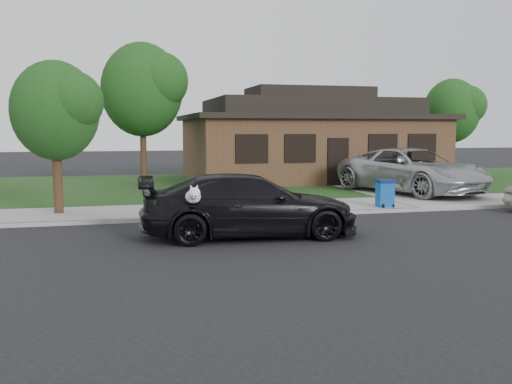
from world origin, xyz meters
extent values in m
plane|color=black|center=(0.00, 0.00, 0.00)|extent=(120.00, 120.00, 0.00)
cube|color=gray|center=(0.00, 5.00, 0.06)|extent=(60.00, 3.00, 0.12)
cube|color=gray|center=(0.00, 3.50, 0.06)|extent=(60.00, 0.12, 0.12)
cube|color=#193814|center=(0.00, 13.00, 0.07)|extent=(60.00, 13.00, 0.13)
cube|color=gray|center=(6.00, 10.00, 0.07)|extent=(4.50, 13.00, 0.14)
imported|color=black|center=(-2.63, 0.62, 0.78)|extent=(5.51, 2.50, 1.56)
ellipsoid|color=white|center=(-4.15, -0.32, 1.15)|extent=(0.34, 0.40, 0.30)
sphere|color=white|center=(-4.15, -0.55, 1.25)|extent=(0.26, 0.26, 0.26)
cube|color=white|center=(-4.15, -0.67, 1.21)|extent=(0.09, 0.12, 0.08)
sphere|color=black|center=(-4.15, -0.73, 1.21)|extent=(0.04, 0.04, 0.04)
cone|color=white|center=(-4.22, -0.50, 1.39)|extent=(0.11, 0.11, 0.14)
cone|color=white|center=(-4.09, -0.50, 1.39)|extent=(0.11, 0.11, 0.14)
imported|color=#A9ACB1|center=(5.66, 7.36, 1.03)|extent=(4.67, 6.98, 1.78)
cube|color=#0E4A9D|center=(2.79, 4.01, 0.52)|extent=(0.54, 0.54, 0.80)
cube|color=#061B4D|center=(2.79, 4.01, 0.97)|extent=(0.59, 0.59, 0.09)
cylinder|color=black|center=(2.62, 3.77, 0.18)|extent=(0.06, 0.13, 0.12)
cylinder|color=black|center=(2.97, 3.77, 0.18)|extent=(0.06, 0.13, 0.12)
cube|color=#422B1C|center=(4.00, 15.00, 1.63)|extent=(12.00, 8.00, 3.00)
cube|color=black|center=(4.00, 15.00, 3.25)|extent=(12.60, 8.60, 0.25)
cube|color=black|center=(4.00, 15.00, 3.78)|extent=(10.00, 6.50, 0.80)
cube|color=black|center=(4.00, 15.00, 4.48)|extent=(6.00, 3.50, 0.60)
cube|color=black|center=(4.00, 10.97, 1.23)|extent=(1.00, 0.06, 2.10)
cube|color=black|center=(0.00, 10.97, 1.83)|extent=(1.30, 0.05, 1.10)
cube|color=black|center=(2.20, 10.97, 1.83)|extent=(1.30, 0.05, 1.10)
cube|color=black|center=(6.20, 10.97, 1.83)|extent=(1.30, 0.05, 1.10)
cube|color=black|center=(8.20, 10.97, 1.83)|extent=(1.30, 0.05, 1.10)
cylinder|color=#332114|center=(-4.50, 13.00, 1.37)|extent=(0.28, 0.28, 2.48)
ellipsoid|color=#143811|center=(-4.50, 13.00, 4.41)|extent=(3.60, 3.60, 4.14)
sphere|color=#26591E|center=(-3.78, 12.46, 4.77)|extent=(2.52, 2.52, 2.52)
cylinder|color=#332114|center=(12.00, 14.50, 1.14)|extent=(0.28, 0.28, 2.03)
ellipsoid|color=#143811|center=(12.00, 14.50, 3.65)|extent=(3.00, 3.00, 3.45)
sphere|color=#26591E|center=(12.60, 14.05, 3.95)|extent=(2.10, 2.10, 2.10)
cylinder|color=#332114|center=(-7.50, 5.20, 1.02)|extent=(0.28, 0.28, 1.80)
ellipsoid|color=#143811|center=(-7.50, 5.20, 3.22)|extent=(2.60, 2.60, 2.99)
sphere|color=#26591E|center=(-6.98, 4.81, 3.48)|extent=(1.82, 1.82, 1.82)
camera|label=1|loc=(-5.92, -12.98, 2.65)|focal=40.00mm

